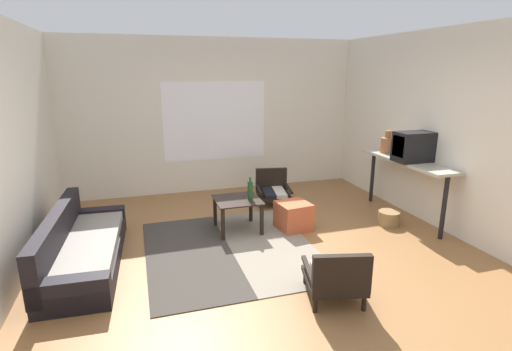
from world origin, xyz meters
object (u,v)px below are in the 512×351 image
at_px(couch, 81,248).
at_px(wicker_basket, 389,218).
at_px(crt_television, 414,147).
at_px(clay_vase, 387,144).
at_px(coffee_table, 238,205).
at_px(ottoman_orange, 293,216).
at_px(console_shelf, 406,166).
at_px(armchair_striped_foreground, 336,277).
at_px(glass_bottle, 250,190).
at_px(armchair_by_window, 273,189).

height_order(couch, wicker_basket, couch).
relative_size(crt_television, clay_vase, 1.57).
bearing_deg(coffee_table, crt_television, -8.76).
relative_size(ottoman_orange, crt_television, 0.77).
xyz_separation_m(console_shelf, wicker_basket, (-0.36, -0.20, -0.70)).
bearing_deg(couch, armchair_striped_foreground, -32.07).
height_order(console_shelf, wicker_basket, console_shelf).
bearing_deg(glass_bottle, coffee_table, 156.50).
height_order(armchair_striped_foreground, console_shelf, console_shelf).
xyz_separation_m(couch, clay_vase, (4.42, 0.67, 0.83)).
xyz_separation_m(coffee_table, armchair_striped_foreground, (0.46, -1.94, -0.11)).
height_order(armchair_by_window, glass_bottle, glass_bottle).
distance_m(couch, console_shelf, 4.46).
relative_size(couch, coffee_table, 3.47).
height_order(clay_vase, wicker_basket, clay_vase).
bearing_deg(clay_vase, crt_television, -90.29).
bearing_deg(coffee_table, console_shelf, -5.68).
relative_size(console_shelf, clay_vase, 5.02).
height_order(ottoman_orange, console_shelf, console_shelf).
bearing_deg(ottoman_orange, clay_vase, 13.41).
distance_m(armchair_by_window, clay_vase, 1.95).
distance_m(couch, glass_bottle, 2.17).
height_order(coffee_table, glass_bottle, glass_bottle).
bearing_deg(console_shelf, couch, -177.57).
relative_size(armchair_by_window, clay_vase, 1.98).
xyz_separation_m(crt_television, glass_bottle, (-2.31, 0.31, -0.52)).
bearing_deg(console_shelf, clay_vase, 90.00).
bearing_deg(clay_vase, couch, -171.37).
bearing_deg(clay_vase, coffee_table, -174.54).
relative_size(crt_television, glass_bottle, 1.72).
bearing_deg(armchair_by_window, couch, -153.09).
relative_size(armchair_striped_foreground, clay_vase, 1.99).
bearing_deg(console_shelf, crt_television, -91.34).
bearing_deg(coffee_table, armchair_striped_foreground, -76.69).
distance_m(couch, coffee_table, 2.00).
relative_size(coffee_table, armchair_striped_foreground, 0.88).
relative_size(armchair_by_window, ottoman_orange, 1.63).
height_order(couch, glass_bottle, glass_bottle).
xyz_separation_m(clay_vase, wicker_basket, (-0.36, -0.68, -0.93)).
bearing_deg(armchair_by_window, crt_television, -40.46).
distance_m(couch, armchair_striped_foreground, 2.83).
height_order(ottoman_orange, crt_television, crt_television).
xyz_separation_m(console_shelf, glass_bottle, (-2.32, 0.18, -0.21)).
distance_m(coffee_table, glass_bottle, 0.28).
xyz_separation_m(armchair_by_window, ottoman_orange, (-0.11, -1.17, -0.04)).
distance_m(armchair_by_window, crt_television, 2.29).
height_order(crt_television, clay_vase, crt_television).
bearing_deg(armchair_striped_foreground, crt_television, 37.68).
xyz_separation_m(glass_bottle, wicker_basket, (1.96, -0.37, -0.49)).
relative_size(coffee_table, crt_television, 1.11).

